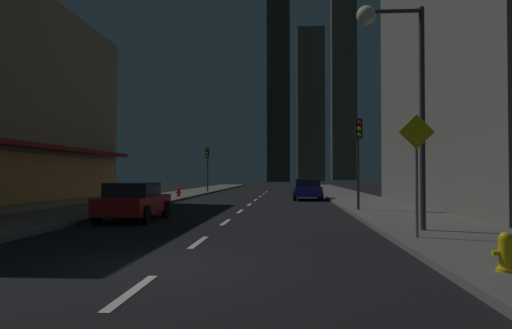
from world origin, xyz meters
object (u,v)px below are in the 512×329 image
at_px(fire_hydrant_yellow_near, 505,253).
at_px(pedestrian_crossing_sign, 417,164).
at_px(fire_hydrant_far_left, 178,192).
at_px(traffic_light_near_right, 358,143).
at_px(traffic_light_far_left, 207,160).
at_px(car_parked_far, 307,189).
at_px(car_parked_near, 134,201).
at_px(street_lamp_right, 393,62).

height_order(fire_hydrant_yellow_near, pedestrian_crossing_sign, pedestrian_crossing_sign).
bearing_deg(fire_hydrant_yellow_near, fire_hydrant_far_left, 113.76).
height_order(traffic_light_near_right, traffic_light_far_left, same).
relative_size(fire_hydrant_far_left, traffic_light_far_left, 0.16).
bearing_deg(car_parked_far, traffic_light_far_left, 127.52).
distance_m(car_parked_near, fire_hydrant_yellow_near, 13.57).
bearing_deg(street_lamp_right, traffic_light_near_right, 89.13).
bearing_deg(fire_hydrant_far_left, traffic_light_near_right, -48.63).
height_order(car_parked_far, pedestrian_crossing_sign, pedestrian_crossing_sign).
relative_size(fire_hydrant_yellow_near, pedestrian_crossing_sign, 0.21).
xyz_separation_m(traffic_light_near_right, traffic_light_far_left, (-11.00, 23.15, 0.00)).
relative_size(car_parked_far, traffic_light_near_right, 1.01).
xyz_separation_m(fire_hydrant_far_left, traffic_light_near_right, (11.40, -12.94, 2.74)).
distance_m(traffic_light_near_right, street_lamp_right, 8.14).
height_order(car_parked_far, fire_hydrant_far_left, car_parked_far).
relative_size(fire_hydrant_yellow_near, street_lamp_right, 0.10).
bearing_deg(car_parked_far, fire_hydrant_far_left, 170.19).
relative_size(car_parked_far, traffic_light_far_left, 1.01).
relative_size(car_parked_near, car_parked_far, 1.00).
xyz_separation_m(fire_hydrant_yellow_near, traffic_light_far_left, (-11.40, 37.01, 2.74)).
relative_size(fire_hydrant_far_left, pedestrian_crossing_sign, 0.21).
distance_m(car_parked_far, fire_hydrant_yellow_near, 25.27).
bearing_deg(car_parked_near, car_parked_far, 65.04).
bearing_deg(car_parked_near, traffic_light_near_right, 24.62).
height_order(car_parked_near, traffic_light_far_left, traffic_light_far_left).
distance_m(fire_hydrant_yellow_near, street_lamp_right, 7.54).
xyz_separation_m(car_parked_far, fire_hydrant_yellow_near, (2.30, -25.16, -0.29)).
bearing_deg(traffic_light_far_left, street_lamp_right, -70.70).
distance_m(fire_hydrant_far_left, pedestrian_crossing_sign, 25.32).
distance_m(traffic_light_near_right, pedestrian_crossing_sign, 9.63).
distance_m(car_parked_near, street_lamp_right, 10.65).
bearing_deg(street_lamp_right, pedestrian_crossing_sign, -82.35).
distance_m(street_lamp_right, pedestrian_crossing_sign, 3.47).
height_order(car_parked_near, traffic_light_near_right, traffic_light_near_right).
height_order(fire_hydrant_far_left, traffic_light_far_left, traffic_light_far_left).
bearing_deg(street_lamp_right, traffic_light_far_left, 109.30).
bearing_deg(fire_hydrant_far_left, car_parked_far, -9.81).
height_order(street_lamp_right, pedestrian_crossing_sign, street_lamp_right).
bearing_deg(traffic_light_near_right, pedestrian_crossing_sign, -89.40).
xyz_separation_m(fire_hydrant_yellow_near, fire_hydrant_far_left, (-11.80, 26.80, 0.00)).
bearing_deg(fire_hydrant_yellow_near, pedestrian_crossing_sign, 93.99).
bearing_deg(pedestrian_crossing_sign, car_parked_far, 95.48).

